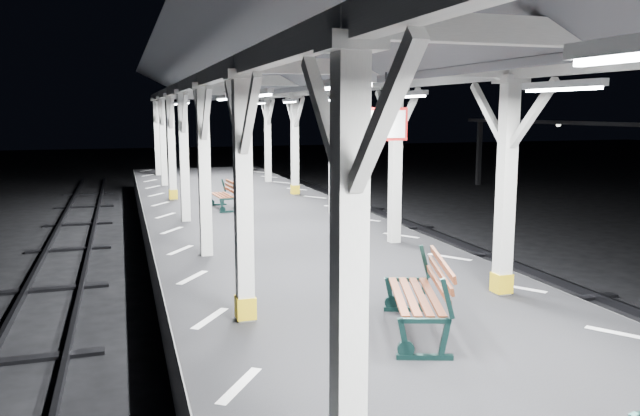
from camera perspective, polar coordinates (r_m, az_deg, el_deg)
name	(u,v)px	position (r m, az deg, el deg)	size (l,w,h in m)	color
platform	(449,398)	(7.71, 11.75, -16.68)	(6.00, 50.00, 1.00)	black
hazard_stripes_left	(240,385)	(6.73, -7.36, -15.79)	(1.00, 48.00, 0.01)	silver
hazard_stripes_right	(623,334)	(8.92, 25.95, -10.34)	(1.00, 48.00, 0.01)	silver
canopy	(463,38)	(6.99, 12.93, 14.91)	(5.40, 49.00, 4.65)	silver
bench_mid	(424,294)	(8.04, 9.47, -7.75)	(1.19, 1.91, 0.97)	black
bench_far	(226,194)	(18.11, -8.62, 1.26)	(0.65, 1.50, 0.79)	black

